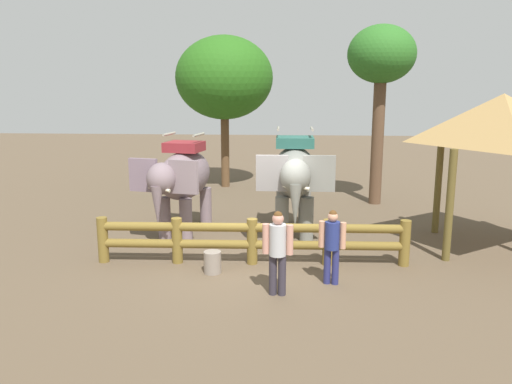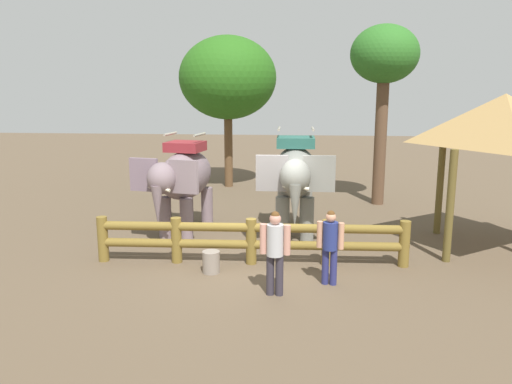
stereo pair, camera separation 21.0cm
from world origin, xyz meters
The scene contains 10 objects.
ground_plane centered at (0.00, 0.00, 0.00)m, with size 60.00×60.00×0.00m, color brown.
log_fence centered at (0.00, -0.21, 0.61)m, with size 7.08×0.45×1.05m.
elephant_near_left centered at (-2.06, 2.08, 1.53)m, with size 1.94×3.24×2.73m.
elephant_center centered at (0.95, 2.18, 1.62)m, with size 1.91×3.34×2.88m.
tourist_woman_in_black centered at (1.70, -1.31, 0.90)m, with size 0.54×0.35×1.55m.
tourist_man_in_blue centered at (0.62, -1.95, 0.97)m, with size 0.59×0.35×1.67m.
thatched_shelter centered at (5.82, 1.31, 3.15)m, with size 3.65×3.65×3.80m.
tree_far_left centered at (-1.75, 8.75, 4.23)m, with size 3.73×3.73×5.83m.
tree_back_center centered at (3.73, 6.13, 4.76)m, with size 2.21×2.21×5.90m.
feed_bucket centered at (-0.81, -0.85, 0.24)m, with size 0.38×0.38×0.48m.
Camera 1 is at (0.85, -11.38, 4.02)m, focal length 36.28 mm.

